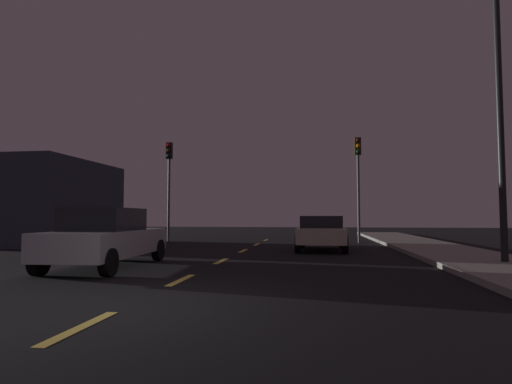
{
  "coord_description": "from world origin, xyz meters",
  "views": [
    {
      "loc": [
        2.84,
        -5.97,
        1.35
      ],
      "look_at": [
        -0.15,
        14.82,
        2.59
      ],
      "focal_mm": 29.17,
      "sensor_mm": 36.0,
      "label": 1
    }
  ],
  "objects_px": {
    "traffic_signal_right": "(358,169)",
    "car_adjacent_lane": "(107,237)",
    "street_lamp_right": "(487,92)",
    "car_stopped_ahead": "(321,232)",
    "traffic_signal_left": "(169,172)"
  },
  "relations": [
    {
      "from": "traffic_signal_left",
      "to": "car_stopped_ahead",
      "type": "distance_m",
      "value": 10.15
    },
    {
      "from": "traffic_signal_right",
      "to": "car_stopped_ahead",
      "type": "relative_size",
      "value": 1.41
    },
    {
      "from": "car_stopped_ahead",
      "to": "car_adjacent_lane",
      "type": "distance_m",
      "value": 8.61
    },
    {
      "from": "traffic_signal_right",
      "to": "street_lamp_right",
      "type": "bearing_deg",
      "value": -76.14
    },
    {
      "from": "car_stopped_ahead",
      "to": "car_adjacent_lane",
      "type": "relative_size",
      "value": 0.83
    },
    {
      "from": "car_adjacent_lane",
      "to": "street_lamp_right",
      "type": "height_order",
      "value": "street_lamp_right"
    },
    {
      "from": "car_adjacent_lane",
      "to": "traffic_signal_left",
      "type": "bearing_deg",
      "value": 102.28
    },
    {
      "from": "traffic_signal_right",
      "to": "car_stopped_ahead",
      "type": "distance_m",
      "value": 6.25
    },
    {
      "from": "car_adjacent_lane",
      "to": "street_lamp_right",
      "type": "bearing_deg",
      "value": 8.44
    },
    {
      "from": "traffic_signal_right",
      "to": "street_lamp_right",
      "type": "height_order",
      "value": "street_lamp_right"
    },
    {
      "from": "traffic_signal_left",
      "to": "street_lamp_right",
      "type": "bearing_deg",
      "value": -38.25
    },
    {
      "from": "traffic_signal_right",
      "to": "car_adjacent_lane",
      "type": "xyz_separation_m",
      "value": [
        -7.71,
        -11.5,
        -2.99
      ]
    },
    {
      "from": "street_lamp_right",
      "to": "car_adjacent_lane",
      "type": "bearing_deg",
      "value": -171.56
    },
    {
      "from": "car_stopped_ahead",
      "to": "street_lamp_right",
      "type": "xyz_separation_m",
      "value": [
        4.44,
        -4.92,
        4.02
      ]
    },
    {
      "from": "traffic_signal_left",
      "to": "traffic_signal_right",
      "type": "xyz_separation_m",
      "value": [
        10.21,
        0.0,
        0.0
      ]
    }
  ]
}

